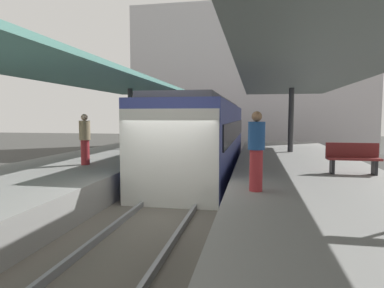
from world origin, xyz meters
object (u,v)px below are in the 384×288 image
object	(u,v)px
commuter_train	(205,136)
passenger_mid_platform	(85,138)
platform_bench	(353,157)
passenger_near_bench	(256,150)

from	to	relation	value
commuter_train	passenger_mid_platform	size ratio (longest dim) A/B	7.97
platform_bench	passenger_mid_platform	size ratio (longest dim) A/B	0.83
passenger_mid_platform	commuter_train	bearing A→B (deg)	55.34
commuter_train	passenger_near_bench	bearing A→B (deg)	-74.06
platform_bench	passenger_mid_platform	xyz separation A→B (m)	(-8.23, 0.31, 0.41)
passenger_mid_platform	platform_bench	bearing A→B (deg)	-2.14
passenger_mid_platform	passenger_near_bench	bearing A→B (deg)	-28.51
platform_bench	passenger_mid_platform	world-z (taller)	passenger_mid_platform
platform_bench	passenger_near_bench	world-z (taller)	passenger_near_bench
platform_bench	passenger_near_bench	size ratio (longest dim) A/B	0.82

